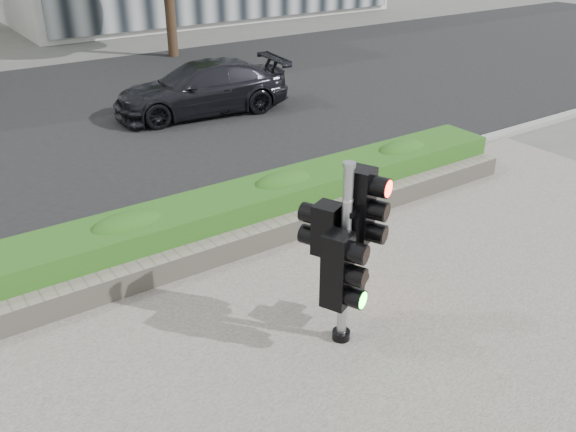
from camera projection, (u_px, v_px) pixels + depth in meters
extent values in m
plane|color=#51514C|center=(298.00, 323.00, 7.76)|extent=(120.00, 120.00, 0.00)
cube|color=black|center=(65.00, 122.00, 15.12)|extent=(60.00, 13.00, 0.02)
cube|color=gray|center=(188.00, 225.00, 10.05)|extent=(60.00, 0.25, 0.12)
cube|color=gray|center=(224.00, 249.00, 9.06)|extent=(12.00, 0.32, 0.34)
cube|color=#49962E|center=(203.00, 222.00, 9.47)|extent=(12.00, 1.00, 0.68)
cylinder|color=black|center=(170.00, 4.00, 21.15)|extent=(0.36, 0.36, 3.58)
cylinder|color=black|center=(341.00, 335.00, 7.41)|extent=(0.22, 0.22, 0.11)
cylinder|color=gray|center=(345.00, 259.00, 6.93)|extent=(0.11, 0.11, 2.25)
cylinder|color=gray|center=(349.00, 165.00, 6.41)|extent=(0.14, 0.14, 0.05)
cube|color=#FF1107|center=(359.00, 206.00, 6.85)|extent=(0.38, 0.38, 0.90)
cube|color=#14E51E|center=(337.00, 270.00, 6.72)|extent=(0.38, 0.38, 0.90)
cube|color=black|center=(327.00, 229.00, 6.94)|extent=(0.38, 0.38, 0.61)
cube|color=orange|center=(349.00, 287.00, 7.36)|extent=(0.38, 0.38, 0.33)
imported|color=black|center=(201.00, 88.00, 15.48)|extent=(4.64, 2.34, 1.29)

